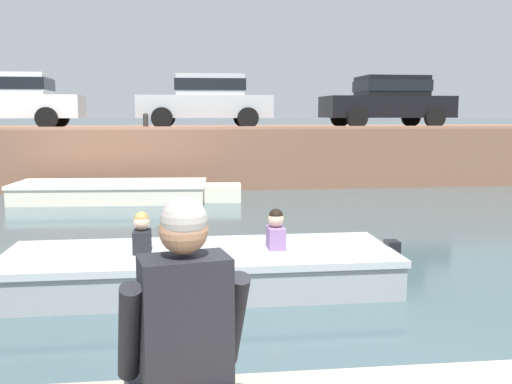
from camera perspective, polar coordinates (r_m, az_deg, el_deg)
The scene contains 10 objects.
ground_plane at distance 9.35m, azimuth 2.15°, elevation -5.00°, with size 400.00×400.00×0.00m, color #3D5156.
far_quay_wall at distance 18.43m, azimuth -2.25°, elevation 3.97°, with size 60.00×6.00×1.65m, color brown.
far_wall_coping at distance 15.52m, azimuth -1.45°, elevation 6.43°, with size 60.00×0.24×0.08m, color #9F6C52.
boat_moored_west_cream at distance 13.99m, azimuth -13.41°, elevation 0.05°, with size 5.40×1.93×0.46m.
motorboat_passing at distance 6.90m, azimuth -7.26°, elevation -7.69°, with size 5.63×1.61×0.95m.
car_leftmost_white at distance 17.72m, azimuth -23.83°, elevation 8.56°, with size 4.41×2.12×1.54m.
car_left_inner_silver at distance 16.95m, azimuth -4.96°, elevation 9.25°, with size 3.88×1.96×1.54m.
car_centre_black at distance 17.98m, azimuth 13.06°, elevation 9.00°, with size 3.85×1.98×1.54m.
mooring_bollard_mid at distance 15.62m, azimuth -10.98°, elevation 7.03°, with size 0.15×0.15×0.45m.
person_seated_left at distance 2.48m, azimuth -7.28°, elevation -14.03°, with size 0.58×0.59×0.96m.
Camera 1 is at (-1.40, -2.69, 2.09)m, focal length 40.00 mm.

